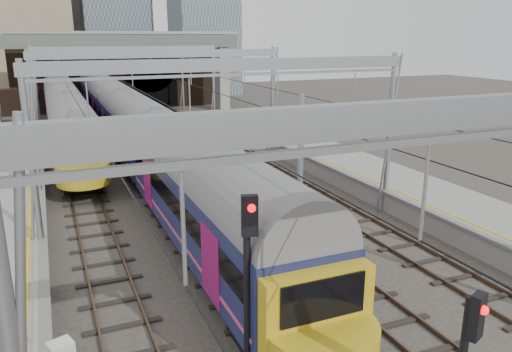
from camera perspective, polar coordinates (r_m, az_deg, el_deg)
name	(u,v)px	position (r m, az deg, el deg)	size (l,w,h in m)	color
ground	(326,322)	(16.66, 8.02, -16.21)	(160.00, 160.00, 0.00)	#38332D
tracks	(194,191)	(29.37, -7.07, -1.72)	(14.40, 80.00, 0.22)	#4C3828
overhead_line	(164,70)	(34.40, -10.51, 11.81)	(16.80, 80.00, 8.00)	gray
retaining_wall	(120,73)	(64.71, -15.27, 11.27)	(28.00, 2.75, 9.00)	#302015
overbridge	(113,50)	(58.51, -16.02, 13.68)	(28.00, 3.00, 9.25)	gray
train_main	(116,111)	(44.39, -15.71, 7.18)	(3.00, 69.27, 5.09)	black
train_second	(66,113)	(44.99, -20.94, 6.78)	(2.94, 33.97, 5.01)	black
signal_near_left	(248,275)	(11.98, -0.92, -11.28)	(0.41, 0.48, 5.36)	black
equip_cover_a	(257,270)	(19.61, 0.11, -10.69)	(0.81, 0.57, 0.10)	blue
equip_cover_b	(238,284)	(18.57, -2.02, -12.29)	(0.86, 0.61, 0.10)	blue
equip_cover_c	(252,227)	(23.75, -0.43, -5.80)	(0.89, 0.63, 0.10)	blue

